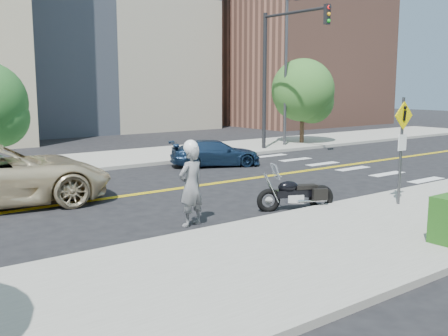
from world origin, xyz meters
name	(u,v)px	position (x,y,z in m)	size (l,w,h in m)	color
ground_plane	(157,191)	(0.00, 0.00, 0.00)	(120.00, 120.00, 0.00)	black
sidewalk_near	(331,243)	(0.00, -7.50, 0.07)	(60.00, 5.00, 0.15)	#9E9B91
sidewalk_far	(72,163)	(0.00, 7.50, 0.07)	(60.00, 5.00, 0.15)	#9E9B91
building_mid	(77,1)	(8.00, 26.00, 10.00)	(18.00, 14.00, 20.00)	#A39984
building_right	(294,57)	(26.00, 20.00, 6.00)	(14.00, 12.00, 12.00)	#8C5947
lamp_post	(286,73)	(12.00, 6.50, 4.15)	(0.16, 0.16, 8.00)	#4C4C51
traffic_light	(277,61)	(10.00, 5.08, 4.67)	(0.28, 4.50, 7.00)	black
pedestrian_sign	(402,140)	(4.20, -6.31, 1.96)	(0.78, 0.08, 3.00)	#4C4C51
motorcyclist	(191,183)	(-1.45, -4.22, 1.08)	(0.82, 0.62, 2.16)	silver
motorcycle	(296,186)	(1.83, -4.60, 0.67)	(2.19, 0.67, 1.33)	black
parked_car_blue	(215,153)	(4.81, 3.30, 0.57)	(1.59, 3.90, 1.13)	navy
tree_far_b	(303,90)	(13.57, 6.69, 3.19)	(3.62, 3.62, 5.01)	#382619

